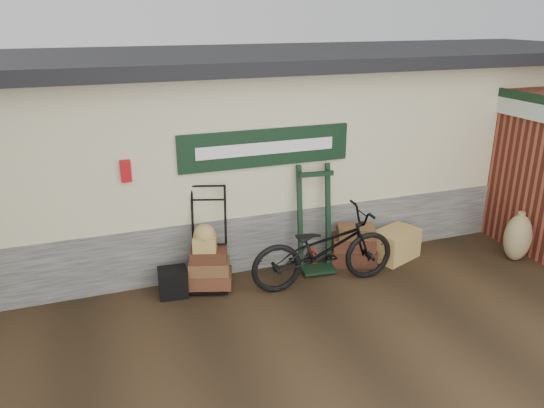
{
  "coord_description": "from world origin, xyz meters",
  "views": [
    {
      "loc": [
        -2.8,
        -6.13,
        3.81
      ],
      "look_at": [
        -0.23,
        0.9,
        1.09
      ],
      "focal_mm": 35.0,
      "sensor_mm": 36.0,
      "label": 1
    }
  ],
  "objects_px": {
    "porter_trolley": "(209,237)",
    "green_barrow": "(315,219)",
    "wicker_hamper": "(395,244)",
    "suitcase_stack": "(353,244)",
    "black_trunk": "(173,282)",
    "bicycle": "(324,245)"
  },
  "relations": [
    {
      "from": "porter_trolley",
      "to": "wicker_hamper",
      "type": "distance_m",
      "value": 3.1
    },
    {
      "from": "suitcase_stack",
      "to": "black_trunk",
      "type": "bearing_deg",
      "value": -178.95
    },
    {
      "from": "wicker_hamper",
      "to": "suitcase_stack",
      "type": "bearing_deg",
      "value": 173.67
    },
    {
      "from": "black_trunk",
      "to": "bicycle",
      "type": "xyz_separation_m",
      "value": [
        2.14,
        -0.43,
        0.44
      ]
    },
    {
      "from": "porter_trolley",
      "to": "bicycle",
      "type": "distance_m",
      "value": 1.66
    },
    {
      "from": "porter_trolley",
      "to": "black_trunk",
      "type": "bearing_deg",
      "value": -148.7
    },
    {
      "from": "suitcase_stack",
      "to": "bicycle",
      "type": "distance_m",
      "value": 0.96
    },
    {
      "from": "green_barrow",
      "to": "bicycle",
      "type": "relative_size",
      "value": 0.75
    },
    {
      "from": "green_barrow",
      "to": "wicker_hamper",
      "type": "xyz_separation_m",
      "value": [
        1.39,
        -0.14,
        -0.58
      ]
    },
    {
      "from": "green_barrow",
      "to": "wicker_hamper",
      "type": "relative_size",
      "value": 2.2
    },
    {
      "from": "wicker_hamper",
      "to": "bicycle",
      "type": "bearing_deg",
      "value": -164.97
    },
    {
      "from": "wicker_hamper",
      "to": "black_trunk",
      "type": "distance_m",
      "value": 3.63
    },
    {
      "from": "porter_trolley",
      "to": "black_trunk",
      "type": "xyz_separation_m",
      "value": [
        -0.58,
        -0.14,
        -0.56
      ]
    },
    {
      "from": "green_barrow",
      "to": "black_trunk",
      "type": "bearing_deg",
      "value": -171.48
    },
    {
      "from": "black_trunk",
      "to": "wicker_hamper",
      "type": "bearing_deg",
      "value": -0.44
    },
    {
      "from": "bicycle",
      "to": "green_barrow",
      "type": "bearing_deg",
      "value": -8.83
    },
    {
      "from": "wicker_hamper",
      "to": "bicycle",
      "type": "xyz_separation_m",
      "value": [
        -1.5,
        -0.4,
        0.4
      ]
    },
    {
      "from": "porter_trolley",
      "to": "suitcase_stack",
      "type": "relative_size",
      "value": 2.11
    },
    {
      "from": "porter_trolley",
      "to": "suitcase_stack",
      "type": "xyz_separation_m",
      "value": [
        2.32,
        -0.08,
        -0.44
      ]
    },
    {
      "from": "black_trunk",
      "to": "green_barrow",
      "type": "bearing_deg",
      "value": 2.88
    },
    {
      "from": "porter_trolley",
      "to": "green_barrow",
      "type": "distance_m",
      "value": 1.67
    },
    {
      "from": "porter_trolley",
      "to": "bicycle",
      "type": "bearing_deg",
      "value": -2.13
    }
  ]
}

